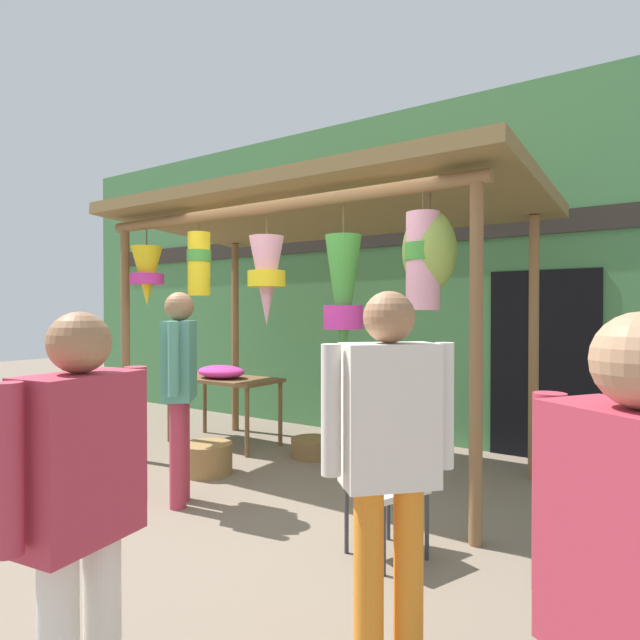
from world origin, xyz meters
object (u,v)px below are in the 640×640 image
Objects in this scene: display_table at (224,385)px; flower_heap_on_table at (222,372)px; customer_foreground at (80,500)px; passerby_at_right at (389,448)px; vendor_in_orange at (180,378)px; folding_chair at (378,475)px; wicker_basket_by_table at (207,459)px; shopper_by_bananas at (640,610)px; wicker_basket_spare at (312,448)px.

display_table is 2.16× the size of flower_heap_on_table.
customer_foreground reaches higher than flower_heap_on_table.
display_table is 4.28m from passerby_at_right.
display_table is 2.02m from vendor_in_orange.
vendor_in_orange reaches higher than customer_foreground.
folding_chair is at bearing 4.15° from vendor_in_orange.
customer_foreground is at bearing -123.61° from passerby_at_right.
customer_foreground is at bearing -48.82° from vendor_in_orange.
folding_chair is 0.51× the size of passerby_at_right.
display_table is 1.30m from wicker_basket_by_table.
flower_heap_on_table is 0.74× the size of folding_chair.
shopper_by_bananas is (1.55, -1.74, 0.41)m from folding_chair.
folding_chair is 2.36m from wicker_basket_spare.
vendor_in_orange is 1.10× the size of shopper_by_bananas.
vendor_in_orange reaches higher than display_table.
wicker_basket_spare is at bearing 133.59° from shopper_by_bananas.
wicker_basket_spare is at bearing 8.96° from flower_heap_on_table.
flower_heap_on_table reaches higher than wicker_basket_spare.
flower_heap_on_table is 0.40× the size of customer_foreground.
display_table is 0.86× the size of shopper_by_bananas.
folding_chair is (2.86, -1.52, -0.20)m from display_table.
flower_heap_on_table is at bearing -64.82° from display_table.
wicker_basket_spare is 0.30× the size of customer_foreground.
wicker_basket_spare is at bearing 130.24° from passerby_at_right.
display_table is at bearing 143.51° from shopper_by_bananas.
customer_foreground is at bearing -51.98° from display_table.
display_table is 0.86× the size of customer_foreground.
vendor_in_orange reaches higher than wicker_basket_by_table.
flower_heap_on_table is at bearing 143.92° from shopper_by_bananas.
wicker_basket_by_table is 0.28× the size of vendor_in_orange.
vendor_in_orange reaches higher than folding_chair.
passerby_at_right is (2.33, -0.89, -0.05)m from vendor_in_orange.
folding_chair is 1.82m from vendor_in_orange.
flower_heap_on_table reaches higher than folding_chair.
display_table is at bearing 126.38° from wicker_basket_by_table.
folding_chair is at bearing -28.08° from display_table.
passerby_at_right is (2.24, -2.65, 0.87)m from wicker_basket_spare.
wicker_basket_by_table is 0.29× the size of passerby_at_right.
folding_chair is at bearing 119.95° from passerby_at_right.
shopper_by_bananas reaches higher than wicker_basket_by_table.
vendor_in_orange reaches higher than passerby_at_right.
wicker_basket_spare is at bearing 87.22° from vendor_in_orange.
wicker_basket_by_table is (0.70, -0.95, -0.55)m from display_table.
flower_heap_on_table reaches higher than display_table.
flower_heap_on_table is at bearing 144.11° from passerby_at_right.
folding_chair is at bearing 87.60° from customer_foreground.
vendor_in_orange is at bearing 153.95° from shopper_by_bananas.
passerby_at_right is at bearing -30.11° from wicker_basket_by_table.
flower_heap_on_table is at bearing -171.04° from wicker_basket_spare.
customer_foreground is 1.66m from shopper_by_bananas.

